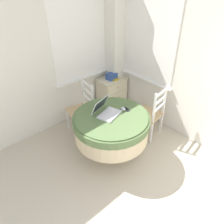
% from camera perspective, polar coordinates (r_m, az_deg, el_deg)
% --- Properties ---
extents(corner_room_shell, '(4.41, 5.21, 2.55)m').
position_cam_1_polar(corner_room_shell, '(3.12, 4.47, 10.34)').
color(corner_room_shell, white).
rests_on(corner_room_shell, ground_plane).
extents(round_dining_table, '(1.11, 1.11, 0.76)m').
position_cam_1_polar(round_dining_table, '(3.19, -0.19, -3.55)').
color(round_dining_table, '#4C3D2D').
rests_on(round_dining_table, ground_plane).
extents(laptop, '(0.41, 0.40, 0.23)m').
position_cam_1_polar(laptop, '(3.10, -1.53, 0.29)').
color(laptop, silver).
rests_on(laptop, round_dining_table).
extents(computer_mouse, '(0.06, 0.09, 0.05)m').
position_cam_1_polar(computer_mouse, '(3.20, 2.89, 0.82)').
color(computer_mouse, silver).
rests_on(computer_mouse, round_dining_table).
extents(cell_phone, '(0.06, 0.12, 0.01)m').
position_cam_1_polar(cell_phone, '(3.22, 3.78, 0.74)').
color(cell_phone, '#2D2D33').
rests_on(cell_phone, round_dining_table).
extents(dining_chair_near_back_window, '(0.46, 0.45, 0.95)m').
position_cam_1_polar(dining_chair_near_back_window, '(3.83, -7.78, 0.77)').
color(dining_chair_near_back_window, tan).
rests_on(dining_chair_near_back_window, ground_plane).
extents(dining_chair_near_right_window, '(0.45, 0.46, 0.95)m').
position_cam_1_polar(dining_chair_near_right_window, '(3.74, 10.19, -0.46)').
color(dining_chair_near_right_window, tan).
rests_on(dining_chair_near_right_window, ground_plane).
extents(corner_cabinet, '(0.55, 0.40, 0.65)m').
position_cam_1_polar(corner_cabinet, '(4.53, -0.08, 5.08)').
color(corner_cabinet, beige).
rests_on(corner_cabinet, ground_plane).
extents(storage_box, '(0.19, 0.15, 0.12)m').
position_cam_1_polar(storage_box, '(4.34, -0.12, 9.35)').
color(storage_box, '#2D4C93').
rests_on(storage_box, corner_cabinet).
extents(book_on_cabinet, '(0.12, 0.23, 0.02)m').
position_cam_1_polar(book_on_cabinet, '(4.36, 0.33, 8.78)').
color(book_on_cabinet, gold).
rests_on(book_on_cabinet, corner_cabinet).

